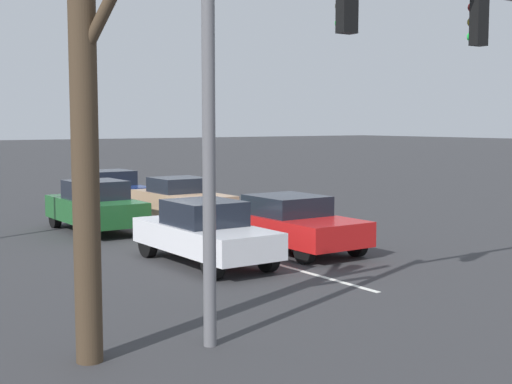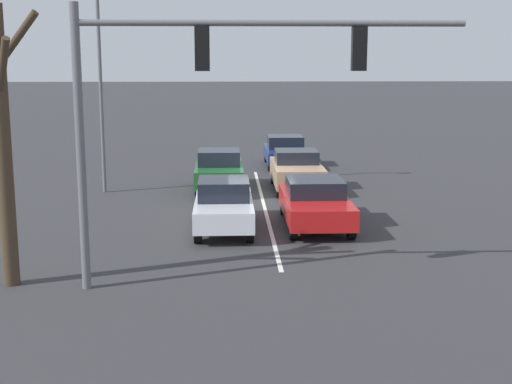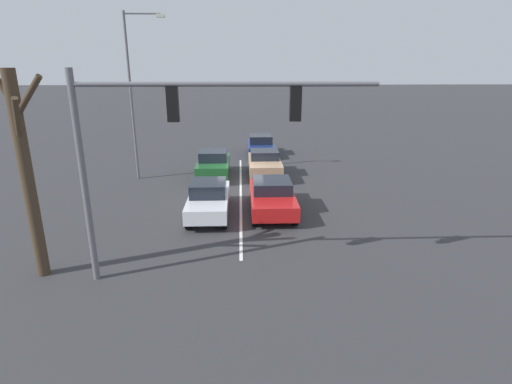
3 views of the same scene
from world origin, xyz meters
name	(u,v)px [view 1 (image 1 of 3)]	position (x,y,z in m)	size (l,w,h in m)	color
ground_plane	(166,234)	(0.00, 0.00, 0.00)	(240.00, 240.00, 0.00)	#333335
lane_stripe_left_divider	(192,241)	(0.00, 1.62, 0.01)	(0.12, 15.24, 0.01)	silver
car_white_midlane_front	(204,232)	(1.42, 4.74, 0.78)	(1.73, 4.38, 1.55)	silver
car_red_leftlane_front	(290,223)	(-1.43, 4.39, 0.74)	(1.94, 4.48, 1.46)	red
car_tan_leftlane_second	(182,201)	(-1.45, -1.64, 0.78)	(1.87, 4.13, 1.55)	tan
car_darkgreen_midlane_second	(95,206)	(1.61, -1.65, 0.80)	(1.83, 4.15, 1.61)	#1E5928
car_navy_leftlane_third	(111,188)	(-1.51, -7.78, 0.74)	(1.88, 4.01, 1.46)	navy
traffic_signal_gantry	(336,51)	(2.05, 10.23, 4.60)	(8.54, 0.37, 6.36)	slate
bare_tree_near	(85,116)	(6.33, 9.90, 3.50)	(1.97, 1.13, 6.91)	#423323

